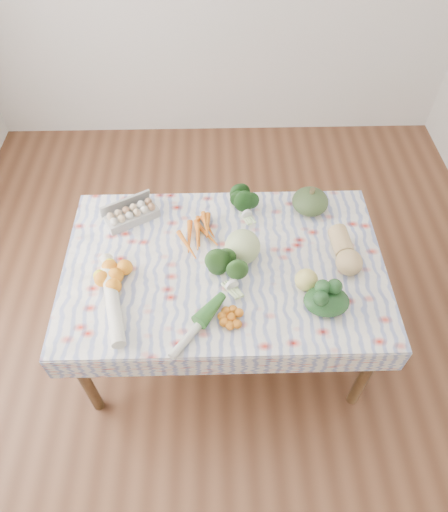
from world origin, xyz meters
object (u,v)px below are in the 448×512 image
at_px(dining_table, 224,273).
at_px(butternut_squash, 345,250).
at_px(grapefruit, 306,280).
at_px(egg_carton, 132,215).
at_px(cabbage, 243,247).
at_px(kabocha_squash, 310,201).

relative_size(dining_table, butternut_squash, 5.50).
relative_size(dining_table, grapefruit, 14.15).
distance_m(dining_table, egg_carton, 0.61).
relative_size(dining_table, egg_carton, 5.47).
distance_m(egg_carton, cabbage, 0.66).
relative_size(cabbage, grapefruit, 1.60).
bearing_deg(grapefruit, butternut_squash, 38.72).
height_order(dining_table, butternut_squash, butternut_squash).
bearing_deg(cabbage, butternut_squash, -1.31).
height_order(egg_carton, kabocha_squash, kabocha_squash).
distance_m(egg_carton, kabocha_squash, 1.00).
height_order(dining_table, cabbage, cabbage).
bearing_deg(cabbage, dining_table, -161.48).
bearing_deg(butternut_squash, kabocha_squash, 105.34).
bearing_deg(cabbage, egg_carton, 154.27).
bearing_deg(egg_carton, butternut_squash, -44.06).
relative_size(dining_table, cabbage, 8.83).
bearing_deg(dining_table, cabbage, 18.52).
distance_m(dining_table, butternut_squash, 0.64).
xyz_separation_m(egg_carton, kabocha_squash, (0.99, 0.06, 0.03)).
bearing_deg(dining_table, egg_carton, 147.53).
distance_m(dining_table, cabbage, 0.20).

